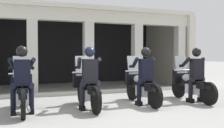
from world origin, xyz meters
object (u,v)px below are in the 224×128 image
Objects in this scene: police_officer_center_left at (90,72)px; motorcycle_center_right at (141,86)px; police_officer_far_left at (22,74)px; motorcycle_far_left at (22,91)px; motorcycle_far_right at (190,84)px; police_officer_center_right at (145,71)px; police_officer_far_right at (196,70)px; motorcycle_center_left at (87,88)px.

motorcycle_center_right is (1.60, 0.36, -0.44)m from police_officer_center_left.
motorcycle_far_left is at bearing 97.12° from police_officer_far_left.
motorcycle_center_right is 1.00× the size of motorcycle_far_right.
police_officer_far_right is at bearing 0.23° from police_officer_center_right.
police_officer_center_left is (-0.00, -0.28, 0.44)m from motorcycle_center_left.
police_officer_center_right and police_officer_far_right have the same top height.
police_officer_center_right is at bearing -172.96° from motorcycle_far_right.
police_officer_far_left is 0.78× the size of motorcycle_far_right.
police_officer_center_left is at bearing -4.77° from motorcycle_far_left.
motorcycle_far_left is 1.29× the size of police_officer_far_left.
motorcycle_center_left is (1.60, 0.22, -0.44)m from police_officer_far_left.
motorcycle_center_left is 1.29× the size of police_officer_center_right.
police_officer_center_left is at bearing -174.71° from motorcycle_far_right.
motorcycle_center_left is at bearing -173.15° from motorcycle_center_right.
motorcycle_center_left is (1.60, -0.06, 0.00)m from motorcycle_far_left.
police_officer_far_left is 1.00× the size of police_officer_center_right.
police_officer_far_left is at bearing -176.90° from motorcycle_far_right.
motorcycle_center_left is at bearing -179.79° from motorcycle_far_right.
police_officer_center_right reaches higher than motorcycle_center_right.
motorcycle_far_left is 1.29× the size of police_officer_far_right.
police_officer_center_right is (1.60, 0.07, 0.00)m from police_officer_center_left.
police_officer_far_right reaches higher than motorcycle_center_left.
motorcycle_far_left is 1.29× the size of police_officer_center_right.
motorcycle_far_left is 1.69m from police_officer_center_left.
motorcycle_far_right is at bearing 10.36° from police_officer_center_right.
motorcycle_far_right is 1.29× the size of police_officer_far_right.
police_officer_center_left reaches higher than motorcycle_far_right.
motorcycle_far_right is 0.52m from police_officer_far_right.
motorcycle_center_right is at bearing 7.65° from motorcycle_far_left.
motorcycle_center_right and motorcycle_far_right have the same top height.
motorcycle_far_right is (4.79, 0.19, -0.44)m from police_officer_far_left.
police_officer_center_left is 3.19m from police_officer_far_right.
police_officer_center_left is 1.70m from motorcycle_center_right.
police_officer_far_right is (-0.00, -0.28, 0.44)m from motorcycle_far_right.
motorcycle_center_left is at bearing 176.71° from police_officer_center_right.
police_officer_far_right is (3.19, -0.32, 0.44)m from motorcycle_center_left.
police_officer_far_left reaches higher than motorcycle_center_left.
police_officer_far_left and police_officer_center_left have the same top height.
motorcycle_far_left and motorcycle_far_right have the same top height.
motorcycle_center_right is 1.29× the size of police_officer_far_right.
police_officer_far_left is 4.79m from police_officer_far_right.
police_officer_far_left is 0.78× the size of motorcycle_center_left.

